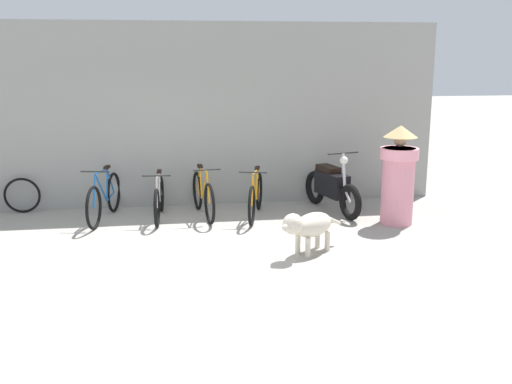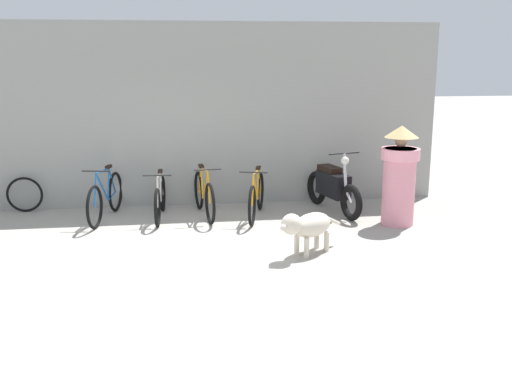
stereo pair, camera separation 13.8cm
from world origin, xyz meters
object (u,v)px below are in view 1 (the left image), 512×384
object	(u,v)px
motorcycle	(332,187)
spare_tire_left	(22,195)
bicycle_0	(104,198)
bicycle_3	(256,197)
stray_dog	(309,226)
person_in_robes	(398,175)
bicycle_1	(159,199)
bicycle_2	(203,196)

from	to	relation	value
motorcycle	spare_tire_left	bearing A→B (deg)	-112.06
bicycle_0	bicycle_3	xyz separation A→B (m)	(2.52, -0.20, -0.02)
bicycle_0	spare_tire_left	bearing A→B (deg)	-103.36
motorcycle	spare_tire_left	xyz separation A→B (m)	(-5.37, 0.71, -0.12)
motorcycle	stray_dog	bearing A→B (deg)	-37.79
bicycle_0	spare_tire_left	xyz separation A→B (m)	(-1.46, 0.69, -0.06)
stray_dog	person_in_robes	bearing A→B (deg)	-179.90
stray_dog	spare_tire_left	size ratio (longest dim) A/B	1.67
bicycle_3	person_in_robes	world-z (taller)	person_in_robes
stray_dog	bicycle_1	bearing A→B (deg)	-82.31
stray_dog	person_in_robes	size ratio (longest dim) A/B	0.65
bicycle_1	motorcycle	size ratio (longest dim) A/B	0.90
person_in_robes	spare_tire_left	xyz separation A→B (m)	(-6.21, 1.62, -0.51)
motorcycle	stray_dog	distance (m)	2.40
bicycle_0	bicycle_3	world-z (taller)	bicycle_0
bicycle_1	stray_dog	distance (m)	2.99
bicycle_1	bicycle_3	world-z (taller)	bicycle_3
bicycle_0	motorcycle	size ratio (longest dim) A/B	0.98
stray_dog	spare_tire_left	world-z (taller)	stray_dog
bicycle_3	motorcycle	distance (m)	1.40
bicycle_1	person_in_robes	world-z (taller)	person_in_robes
person_in_robes	spare_tire_left	bearing A→B (deg)	10.83
spare_tire_left	person_in_robes	bearing A→B (deg)	-14.63
bicycle_2	bicycle_3	bearing A→B (deg)	69.85
bicycle_0	stray_dog	xyz separation A→B (m)	(2.96, -2.22, 0.04)
spare_tire_left	stray_dog	bearing A→B (deg)	-33.36
bicycle_1	spare_tire_left	xyz separation A→B (m)	(-2.37, 0.74, -0.02)
bicycle_0	bicycle_3	distance (m)	2.53
bicycle_3	motorcycle	size ratio (longest dim) A/B	0.93
motorcycle	bicycle_1	bearing A→B (deg)	-103.90
bicycle_3	stray_dog	size ratio (longest dim) A/B	1.61
bicycle_3	spare_tire_left	world-z (taller)	bicycle_3
motorcycle	person_in_robes	distance (m)	1.30
bicycle_0	bicycle_1	distance (m)	0.90
bicycle_1	bicycle_2	distance (m)	0.75
bicycle_0	motorcycle	xyz separation A→B (m)	(3.91, -0.02, 0.06)
bicycle_3	spare_tire_left	bearing A→B (deg)	-87.31
bicycle_3	person_in_robes	bearing A→B (deg)	87.07
bicycle_2	bicycle_3	world-z (taller)	bicycle_2
bicycle_1	motorcycle	distance (m)	3.01
bicycle_0	person_in_robes	distance (m)	4.86
bicycle_3	motorcycle	bearing A→B (deg)	112.84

